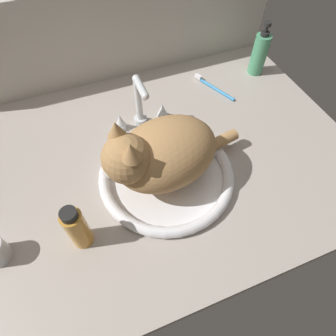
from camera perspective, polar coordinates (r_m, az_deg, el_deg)
The scene contains 8 objects.
countertop at distance 82.52cm, azimuth -2.12°, elevation 1.40°, with size 114.52×80.37×3.00cm, color #ADA399.
backsplash_wall at distance 103.59cm, azimuth -11.08°, elevation 23.89°, with size 114.52×2.40×32.85cm, color beige.
sink_basin at distance 76.41cm, azimuth 0.00°, elevation -1.19°, with size 36.17×36.17×2.90cm.
faucet at distance 85.73cm, azimuth -5.35°, elevation 11.98°, with size 16.71×10.64×17.67cm.
cat at distance 67.83cm, azimuth -1.55°, elevation 2.80°, with size 38.84×23.54×20.35cm.
amber_bottle at distance 66.03cm, azimuth -17.79°, elevation -11.36°, with size 4.71×4.71×13.80cm.
soap_pump_bottle at distance 111.28cm, azimuth 17.85°, elevation 20.99°, with size 5.28×5.28×18.37cm.
toothbrush at distance 103.96cm, azimuth 9.02°, elevation 15.76°, with size 7.76×16.64×1.70cm.
Camera 1 is at (-15.46, -47.64, 67.09)cm, focal length 30.40 mm.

